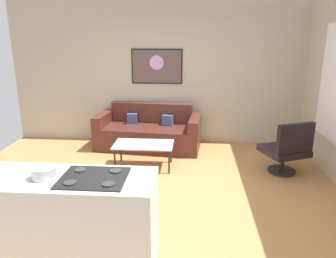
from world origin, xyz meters
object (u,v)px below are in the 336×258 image
(mixing_bowl, at_px, (44,173))
(wall_painting, at_px, (157,66))
(coffee_table, at_px, (144,146))
(couch, at_px, (149,133))
(armchair, at_px, (287,149))

(mixing_bowl, height_order, wall_painting, wall_painting)
(coffee_table, bearing_deg, couch, 92.71)
(armchair, xyz_separation_m, wall_painting, (-2.22, 1.52, 1.12))
(coffee_table, distance_m, wall_painting, 1.83)
(armchair, height_order, mixing_bowl, mixing_bowl)
(armchair, bearing_deg, couch, 154.95)
(couch, relative_size, wall_painting, 2.05)
(coffee_table, height_order, wall_painting, wall_painting)
(coffee_table, bearing_deg, wall_painting, 86.79)
(coffee_table, height_order, mixing_bowl, mixing_bowl)
(wall_painting, bearing_deg, armchair, -34.37)
(mixing_bowl, bearing_deg, couch, 82.03)
(couch, xyz_separation_m, armchair, (2.35, -1.10, 0.13))
(couch, distance_m, coffee_table, 0.99)
(couch, distance_m, mixing_bowl, 3.57)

